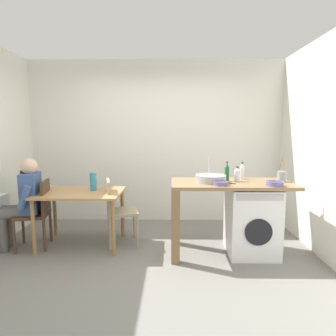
{
  "coord_description": "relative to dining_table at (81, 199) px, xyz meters",
  "views": [
    {
      "loc": [
        0.29,
        -3.17,
        1.58
      ],
      "look_at": [
        0.23,
        0.45,
        1.08
      ],
      "focal_mm": 30.88,
      "sensor_mm": 36.0,
      "label": 1
    }
  ],
  "objects": [
    {
      "name": "scissors",
      "position": [
        1.92,
        -0.33,
        0.28
      ],
      "size": [
        0.15,
        0.06,
        0.01
      ],
      "color": "#B2B2B7",
      "rests_on": "kitchen_counter"
    },
    {
      "name": "vase",
      "position": [
        0.15,
        0.1,
        0.22
      ],
      "size": [
        0.09,
        0.09,
        0.24
      ],
      "primitive_type": "cylinder",
      "color": "teal",
      "rests_on": "dining_table"
    },
    {
      "name": "bottle_tall_green",
      "position": [
        1.92,
        -0.17,
        0.39
      ],
      "size": [
        0.06,
        0.06,
        0.25
      ],
      "color": "#19592D",
      "rests_on": "kitchen_counter"
    },
    {
      "name": "wall_back",
      "position": [
        0.95,
        1.15,
        0.71
      ],
      "size": [
        4.6,
        0.1,
        2.7
      ],
      "primitive_type": "cube",
      "color": "silver",
      "rests_on": "ground_plane"
    },
    {
      "name": "mixing_bowl",
      "position": [
        1.8,
        -0.43,
        0.3
      ],
      "size": [
        0.17,
        0.17,
        0.05
      ],
      "color": "slate",
      "rests_on": "kitchen_counter"
    },
    {
      "name": "colander",
      "position": [
        2.42,
        -0.45,
        0.31
      ],
      "size": [
        0.2,
        0.2,
        0.06
      ],
      "color": "slate",
      "rests_on": "kitchen_counter"
    },
    {
      "name": "ground_plane",
      "position": [
        0.95,
        -0.6,
        -0.64
      ],
      "size": [
        5.46,
        5.46,
        0.0
      ],
      "primitive_type": "plane",
      "color": "slate"
    },
    {
      "name": "sink_basin",
      "position": [
        1.71,
        -0.23,
        0.32
      ],
      "size": [
        0.38,
        0.38,
        0.09
      ],
      "primitive_type": "cylinder",
      "color": "#9EA0A5",
      "rests_on": "kitchen_counter"
    },
    {
      "name": "seated_person",
      "position": [
        -0.7,
        -0.12,
        0.03
      ],
      "size": [
        0.54,
        0.54,
        1.2
      ],
      "rotation": [
        0.0,
        0.0,
        1.76
      ],
      "color": "#595651",
      "rests_on": "ground_plane"
    },
    {
      "name": "tap",
      "position": [
        1.71,
        -0.05,
        0.42
      ],
      "size": [
        0.02,
        0.02,
        0.28
      ],
      "primitive_type": "cylinder",
      "color": "#B2B2B7",
      "rests_on": "kitchen_counter"
    },
    {
      "name": "bottle_squat_brown",
      "position": [
        2.05,
        -0.17,
        0.36
      ],
      "size": [
        0.08,
        0.08,
        0.19
      ],
      "color": "silver",
      "rests_on": "kitchen_counter"
    },
    {
      "name": "chair_opposite",
      "position": [
        0.48,
        0.03,
        -0.14
      ],
      "size": [
        0.49,
        0.49,
        0.9
      ],
      "rotation": [
        0.0,
        0.0,
        -1.32
      ],
      "color": "gray",
      "rests_on": "ground_plane"
    },
    {
      "name": "bottle_clear_small",
      "position": [
        2.14,
        -0.02,
        0.38
      ],
      "size": [
        0.06,
        0.06,
        0.23
      ],
      "color": "silver",
      "rests_on": "kitchen_counter"
    },
    {
      "name": "dining_table",
      "position": [
        0.0,
        0.0,
        0.0
      ],
      "size": [
        1.1,
        0.76,
        0.74
      ],
      "color": "tan",
      "rests_on": "ground_plane"
    },
    {
      "name": "washing_machine",
      "position": [
        2.23,
        -0.23,
        -0.21
      ],
      "size": [
        0.6,
        0.61,
        0.86
      ],
      "color": "white",
      "rests_on": "ground_plane"
    },
    {
      "name": "utensil_crock",
      "position": [
        2.6,
        -0.18,
        0.35
      ],
      "size": [
        0.11,
        0.11,
        0.3
      ],
      "color": "gray",
      "rests_on": "kitchen_counter"
    },
    {
      "name": "kitchen_counter",
      "position": [
        1.76,
        -0.23,
        0.12
      ],
      "size": [
        1.5,
        0.68,
        0.92
      ],
      "color": "olive",
      "rests_on": "ground_plane"
    },
    {
      "name": "chair_person_seat",
      "position": [
        -0.55,
        -0.09,
        -0.14
      ],
      "size": [
        0.47,
        0.47,
        0.9
      ],
      "rotation": [
        0.0,
        0.0,
        1.76
      ],
      "color": "#4C3323",
      "rests_on": "ground_plane"
    }
  ]
}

